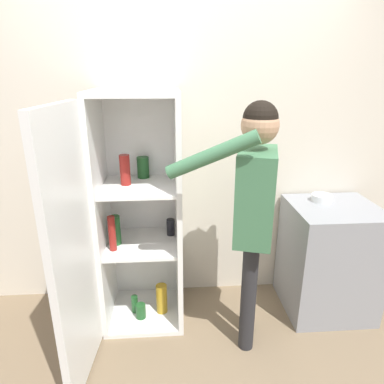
% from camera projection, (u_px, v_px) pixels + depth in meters
% --- Properties ---
extents(ground_plane, '(12.00, 12.00, 0.00)m').
position_uv_depth(ground_plane, '(189.00, 377.00, 2.16)').
color(ground_plane, '#7A664C').
extents(wall_back, '(7.00, 0.06, 2.55)m').
position_uv_depth(wall_back, '(181.00, 147.00, 2.66)').
color(wall_back, beige).
rests_on(wall_back, ground_plane).
extents(refrigerator, '(0.68, 1.14, 1.72)m').
position_uv_depth(refrigerator, '(128.00, 220.00, 2.38)').
color(refrigerator, white).
rests_on(refrigerator, ground_plane).
extents(person, '(0.73, 0.52, 1.68)m').
position_uv_depth(person, '(254.00, 199.00, 2.13)').
color(person, '#262628').
rests_on(person, ground_plane).
extents(counter, '(0.64, 0.60, 0.88)m').
position_uv_depth(counter, '(328.00, 258.00, 2.69)').
color(counter, gray).
rests_on(counter, ground_plane).
extents(bowl, '(0.16, 0.16, 0.05)m').
position_uv_depth(bowl, '(322.00, 198.00, 2.63)').
color(bowl, white).
rests_on(bowl, counter).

